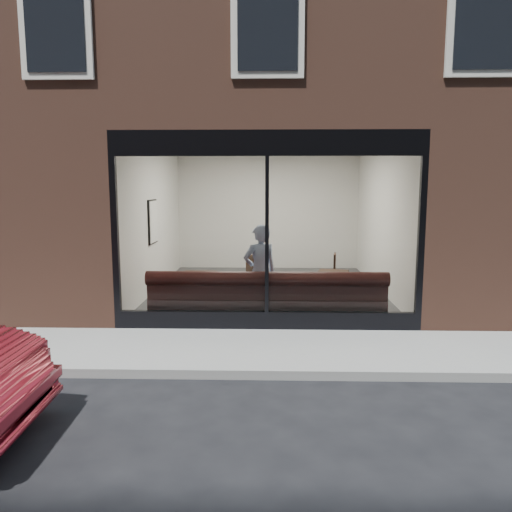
{
  "coord_description": "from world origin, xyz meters",
  "views": [
    {
      "loc": [
        0.04,
        -5.89,
        2.37
      ],
      "look_at": [
        -0.18,
        2.4,
        1.17
      ],
      "focal_mm": 35.0,
      "sensor_mm": 36.0,
      "label": 1
    }
  ],
  "objects_px": {
    "cafe_chair_left": "(242,289)",
    "banquette": "(267,310)",
    "cafe_chair_right": "(325,287)",
    "person": "(260,272)",
    "cafe_table_right": "(333,272)",
    "cafe_table_left": "(199,274)"
  },
  "relations": [
    {
      "from": "cafe_chair_left",
      "to": "banquette",
      "type": "bearing_deg",
      "value": 83.48
    },
    {
      "from": "person",
      "to": "cafe_table_right",
      "type": "bearing_deg",
      "value": 179.29
    },
    {
      "from": "person",
      "to": "cafe_chair_right",
      "type": "height_order",
      "value": "person"
    },
    {
      "from": "cafe_chair_right",
      "to": "cafe_table_right",
      "type": "bearing_deg",
      "value": 99.98
    },
    {
      "from": "cafe_table_left",
      "to": "person",
      "type": "bearing_deg",
      "value": -15.22
    },
    {
      "from": "banquette",
      "to": "cafe_table_left",
      "type": "height_order",
      "value": "cafe_table_left"
    },
    {
      "from": "banquette",
      "to": "cafe_chair_right",
      "type": "distance_m",
      "value": 2.21
    },
    {
      "from": "cafe_table_right",
      "to": "cafe_chair_right",
      "type": "distance_m",
      "value": 1.17
    },
    {
      "from": "banquette",
      "to": "person",
      "type": "xyz_separation_m",
      "value": [
        -0.12,
        0.25,
        0.61
      ]
    },
    {
      "from": "banquette",
      "to": "person",
      "type": "height_order",
      "value": "person"
    },
    {
      "from": "banquette",
      "to": "cafe_chair_right",
      "type": "relative_size",
      "value": 10.39
    },
    {
      "from": "cafe_table_right",
      "to": "cafe_chair_left",
      "type": "relative_size",
      "value": 1.43
    },
    {
      "from": "banquette",
      "to": "cafe_chair_left",
      "type": "xyz_separation_m",
      "value": [
        -0.52,
        1.6,
        0.01
      ]
    },
    {
      "from": "person",
      "to": "cafe_table_left",
      "type": "relative_size",
      "value": 2.81
    },
    {
      "from": "banquette",
      "to": "cafe_table_right",
      "type": "distance_m",
      "value": 1.55
    },
    {
      "from": "cafe_chair_left",
      "to": "cafe_chair_right",
      "type": "distance_m",
      "value": 1.74
    },
    {
      "from": "banquette",
      "to": "cafe_table_right",
      "type": "xyz_separation_m",
      "value": [
        1.22,
        0.8,
        0.52
      ]
    },
    {
      "from": "cafe_chair_right",
      "to": "person",
      "type": "bearing_deg",
      "value": 59.66
    },
    {
      "from": "cafe_table_right",
      "to": "cafe_chair_right",
      "type": "bearing_deg",
      "value": 91.02
    },
    {
      "from": "cafe_table_right",
      "to": "cafe_chair_left",
      "type": "distance_m",
      "value": 1.98
    },
    {
      "from": "banquette",
      "to": "cafe_chair_right",
      "type": "xyz_separation_m",
      "value": [
        1.2,
        1.86,
        0.01
      ]
    },
    {
      "from": "person",
      "to": "cafe_table_left",
      "type": "distance_m",
      "value": 1.16
    }
  ]
}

